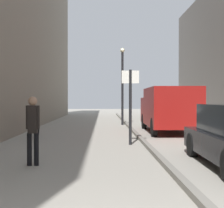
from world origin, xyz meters
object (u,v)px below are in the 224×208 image
delivery_van (168,108)px  street_sign_post (130,100)px  lamp_post (122,81)px  pedestrian_main_foreground (33,126)px  bicycle_leaning (37,128)px

delivery_van → street_sign_post: bearing=-116.3°
lamp_post → pedestrian_main_foreground: bearing=-103.1°
pedestrian_main_foreground → lamp_post: size_ratio=0.34×
street_sign_post → delivery_van: bearing=-116.8°
lamp_post → bicycle_leaning: (-3.92, -6.60, -2.34)m
delivery_van → bicycle_leaning: delivery_van is taller
street_sign_post → bicycle_leaning: (-3.67, 2.25, -1.16)m
delivery_van → street_sign_post: 4.79m
pedestrian_main_foreground → street_sign_post: street_sign_post is taller
street_sign_post → lamp_post: lamp_post is taller
bicycle_leaning → street_sign_post: bearing=-38.7°
pedestrian_main_foreground → lamp_post: lamp_post is taller
delivery_van → lamp_post: bearing=113.7°
street_sign_post → bicycle_leaning: size_ratio=1.47×
street_sign_post → bicycle_leaning: bearing=-31.0°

